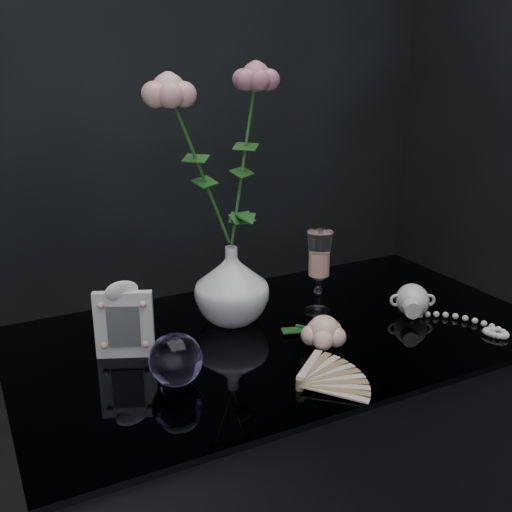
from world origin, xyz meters
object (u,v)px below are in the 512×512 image
paperweight (176,360)px  loose_rose (324,332)px  vase (232,285)px  picture_frame (124,319)px  wine_glass (319,273)px  pearl_jar (413,299)px

paperweight → loose_rose: 0.29m
vase → picture_frame: vase is taller
wine_glass → paperweight: 0.40m
paperweight → loose_rose: size_ratio=0.49×
vase → paperweight: bearing=-135.5°
wine_glass → picture_frame: size_ratio=1.22×
paperweight → loose_rose: bearing=0.1°
wine_glass → pearl_jar: size_ratio=0.73×
wine_glass → picture_frame: bearing=-179.0°
wine_glass → loose_rose: size_ratio=0.97×
vase → pearl_jar: size_ratio=0.65×
wine_glass → pearl_jar: wine_glass is taller
vase → paperweight: vase is taller
vase → picture_frame: bearing=-167.6°
pearl_jar → paperweight: bearing=-148.5°
wine_glass → pearl_jar: (0.17, -0.10, -0.05)m
paperweight → pearl_jar: (0.55, 0.04, -0.01)m
picture_frame → paperweight: size_ratio=1.63×
picture_frame → loose_rose: 0.37m
picture_frame → loose_rose: size_ratio=0.79×
wine_glass → pearl_jar: bearing=-30.5°
picture_frame → paperweight: bearing=-47.0°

